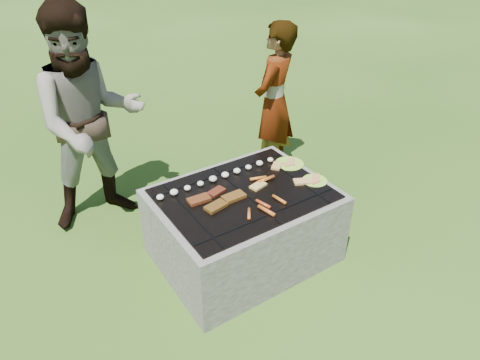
{
  "coord_description": "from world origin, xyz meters",
  "views": [
    {
      "loc": [
        -1.48,
        -2.18,
        2.39
      ],
      "look_at": [
        0.0,
        0.05,
        0.7
      ],
      "focal_mm": 32.0,
      "sensor_mm": 36.0,
      "label": 1
    }
  ],
  "objects_px": {
    "plate_far": "(289,164)",
    "cook": "(274,103)",
    "bystander": "(91,122)",
    "plate_near": "(315,181)",
    "fire_pit": "(244,228)"
  },
  "relations": [
    {
      "from": "plate_far",
      "to": "plate_near",
      "type": "height_order",
      "value": "same"
    },
    {
      "from": "bystander",
      "to": "plate_near",
      "type": "bearing_deg",
      "value": -41.76
    },
    {
      "from": "plate_far",
      "to": "cook",
      "type": "height_order",
      "value": "cook"
    },
    {
      "from": "plate_near",
      "to": "bystander",
      "type": "distance_m",
      "value": 1.87
    },
    {
      "from": "cook",
      "to": "bystander",
      "type": "bearing_deg",
      "value": -36.21
    },
    {
      "from": "fire_pit",
      "to": "plate_near",
      "type": "relative_size",
      "value": 6.09
    },
    {
      "from": "plate_near",
      "to": "cook",
      "type": "xyz_separation_m",
      "value": [
        0.43,
        1.09,
        0.18
      ]
    },
    {
      "from": "fire_pit",
      "to": "cook",
      "type": "relative_size",
      "value": 0.83
    },
    {
      "from": "cook",
      "to": "bystander",
      "type": "distance_m",
      "value": 1.74
    },
    {
      "from": "plate_far",
      "to": "plate_near",
      "type": "distance_m",
      "value": 0.31
    },
    {
      "from": "cook",
      "to": "bystander",
      "type": "relative_size",
      "value": 0.84
    },
    {
      "from": "plate_near",
      "to": "cook",
      "type": "relative_size",
      "value": 0.14
    },
    {
      "from": "cook",
      "to": "bystander",
      "type": "height_order",
      "value": "bystander"
    },
    {
      "from": "plate_near",
      "to": "cook",
      "type": "distance_m",
      "value": 1.19
    },
    {
      "from": "plate_near",
      "to": "bystander",
      "type": "relative_size",
      "value": 0.11
    }
  ]
}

